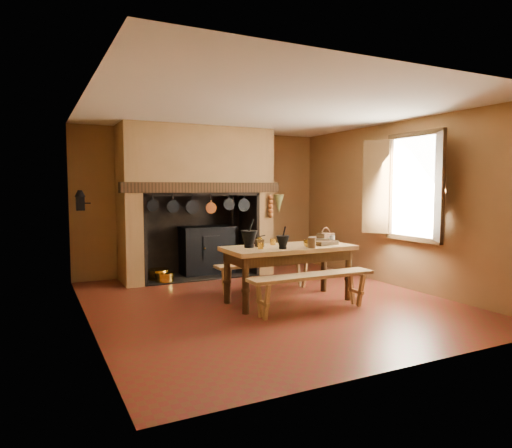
{
  "coord_description": "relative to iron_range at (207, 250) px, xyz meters",
  "views": [
    {
      "loc": [
        -3.11,
        -5.86,
        1.69
      ],
      "look_at": [
        -0.05,
        0.3,
        1.14
      ],
      "focal_mm": 32.0,
      "sensor_mm": 36.0,
      "label": 1
    }
  ],
  "objects": [
    {
      "name": "mortar_large",
      "position": [
        -0.27,
        -2.45,
        0.48
      ],
      "size": [
        0.24,
        0.24,
        0.41
      ],
      "rotation": [
        0.0,
        0.0,
        -0.27
      ],
      "color": "black",
      "rests_on": "work_table"
    },
    {
      "name": "herb_bunch",
      "position": [
        1.22,
        -0.66,
        0.9
      ],
      "size": [
        0.2,
        0.2,
        0.35
      ],
      "primitive_type": "cone",
      "rotation": [
        3.14,
        0.0,
        0.0
      ],
      "color": "brown",
      "rests_on": "chimney_breast"
    },
    {
      "name": "ceiling",
      "position": [
        0.04,
        -2.45,
        2.32
      ],
      "size": [
        5.5,
        5.5,
        0.0
      ],
      "primitive_type": "plane",
      "rotation": [
        3.14,
        0.0,
        0.0
      ],
      "color": "silver",
      "rests_on": "back_wall"
    },
    {
      "name": "wall_front",
      "position": [
        0.04,
        -5.2,
        0.92
      ],
      "size": [
        5.0,
        0.02,
        2.8
      ],
      "primitive_type": "cube",
      "color": "brown",
      "rests_on": "floor"
    },
    {
      "name": "back_wall",
      "position": [
        0.04,
        0.3,
        0.92
      ],
      "size": [
        5.0,
        0.02,
        2.8
      ],
      "primitive_type": "cube",
      "color": "brown",
      "rests_on": "floor"
    },
    {
      "name": "window",
      "position": [
        2.39,
        -2.85,
        1.22
      ],
      "size": [
        0.39,
        1.75,
        1.76
      ],
      "color": "white",
      "rests_on": "wall_right"
    },
    {
      "name": "wall_left",
      "position": [
        -2.46,
        -2.45,
        0.92
      ],
      "size": [
        0.02,
        5.5,
        2.8
      ],
      "primitive_type": "cube",
      "color": "brown",
      "rests_on": "floor"
    },
    {
      "name": "brass_mug_b",
      "position": [
        0.18,
        -2.34,
        0.39
      ],
      "size": [
        0.09,
        0.09,
        0.09
      ],
      "primitive_type": "cylinder",
      "rotation": [
        0.0,
        0.0,
        0.06
      ],
      "color": "gold",
      "rests_on": "work_table"
    },
    {
      "name": "wall_right",
      "position": [
        2.54,
        -2.45,
        0.92
      ],
      "size": [
        0.02,
        5.5,
        2.8
      ],
      "primitive_type": "cube",
      "color": "brown",
      "rests_on": "floor"
    },
    {
      "name": "mortar_small",
      "position": [
        0.1,
        -2.78,
        0.45
      ],
      "size": [
        0.19,
        0.19,
        0.32
      ],
      "rotation": [
        0.0,
        0.0,
        0.35
      ],
      "color": "black",
      "rests_on": "work_table"
    },
    {
      "name": "hearth_pans",
      "position": [
        -1.01,
        -0.23,
        -0.39
      ],
      "size": [
        0.51,
        0.62,
        0.2
      ],
      "color": "gold",
      "rests_on": "floor"
    },
    {
      "name": "brass_mug_a",
      "position": [
        -0.19,
        -2.66,
        0.39
      ],
      "size": [
        0.08,
        0.08,
        0.09
      ],
      "primitive_type": "cylinder",
      "rotation": [
        0.0,
        0.0,
        0.07
      ],
      "color": "gold",
      "rests_on": "work_table"
    },
    {
      "name": "wall_coffee_mill",
      "position": [
        -2.38,
        -0.9,
        1.03
      ],
      "size": [
        0.23,
        0.16,
        0.31
      ],
      "color": "black",
      "rests_on": "wall_left"
    },
    {
      "name": "bench_front",
      "position": [
        0.33,
        -3.19,
        -0.09
      ],
      "size": [
        1.85,
        0.32,
        0.52
      ],
      "color": "tan",
      "rests_on": "floor"
    },
    {
      "name": "work_table",
      "position": [
        0.33,
        -2.55,
        0.21
      ],
      "size": [
        1.92,
        0.85,
        0.83
      ],
      "color": "tan",
      "rests_on": "floor"
    },
    {
      "name": "mixing_bowl",
      "position": [
        1.0,
        -2.38,
        0.39
      ],
      "size": [
        0.35,
        0.35,
        0.08
      ],
      "primitive_type": "imported",
      "rotation": [
        0.0,
        0.0,
        -0.07
      ],
      "color": "beige",
      "rests_on": "work_table"
    },
    {
      "name": "glass_jar",
      "position": [
        1.06,
        -2.62,
        0.41
      ],
      "size": [
        0.08,
        0.08,
        0.13
      ],
      "primitive_type": "cylinder",
      "rotation": [
        0.0,
        0.0,
        -0.09
      ],
      "color": "beige",
      "rests_on": "work_table"
    },
    {
      "name": "stoneware_crock",
      "position": [
        0.51,
        -2.89,
        0.42
      ],
      "size": [
        0.12,
        0.12,
        0.15
      ],
      "primitive_type": "cylinder",
      "rotation": [
        0.0,
        0.0,
        0.05
      ],
      "color": "brown",
      "rests_on": "work_table"
    },
    {
      "name": "wooden_tray",
      "position": [
        0.89,
        -2.65,
        0.38
      ],
      "size": [
        0.4,
        0.32,
        0.06
      ],
      "primitive_type": "cube",
      "rotation": [
        0.0,
        0.0,
        0.17
      ],
      "color": "#392712",
      "rests_on": "work_table"
    },
    {
      "name": "iron_range",
      "position": [
        0.0,
        0.0,
        0.0
      ],
      "size": [
        1.12,
        0.55,
        1.6
      ],
      "color": "black",
      "rests_on": "floor"
    },
    {
      "name": "hanging_pans",
      "position": [
        -0.3,
        -0.64,
        0.88
      ],
      "size": [
        1.92,
        0.29,
        0.27
      ],
      "color": "black",
      "rests_on": "chimney_breast"
    },
    {
      "name": "wicker_basket",
      "position": [
        1.15,
        -2.31,
        0.42
      ],
      "size": [
        0.27,
        0.22,
        0.23
      ],
      "rotation": [
        0.0,
        0.0,
        0.22
      ],
      "color": "#452414",
      "rests_on": "work_table"
    },
    {
      "name": "chimney_breast",
      "position": [
        -0.26,
        -0.14,
        1.33
      ],
      "size": [
        2.95,
        0.96,
        2.8
      ],
      "color": "brown",
      "rests_on": "floor"
    },
    {
      "name": "onion_string",
      "position": [
        1.04,
        -0.66,
        0.85
      ],
      "size": [
        0.12,
        0.1,
        0.46
      ],
      "primitive_type": null,
      "color": "#934B1B",
      "rests_on": "chimney_breast"
    },
    {
      "name": "brass_cup",
      "position": [
        0.53,
        -2.76,
        0.39
      ],
      "size": [
        0.12,
        0.12,
        0.1
      ],
      "primitive_type": "imported",
      "rotation": [
        0.0,
        0.0,
        -0.0
      ],
      "color": "gold",
      "rests_on": "work_table"
    },
    {
      "name": "coffee_grinder",
      "position": [
        -0.09,
        -2.42,
        0.41
      ],
      "size": [
        0.15,
        0.12,
        0.17
      ],
      "rotation": [
        0.0,
        0.0,
        -0.12
      ],
      "color": "#392712",
      "rests_on": "work_table"
    },
    {
      "name": "bench_back",
      "position": [
        0.33,
        -1.82,
        -0.12
      ],
      "size": [
        1.71,
        0.3,
        0.48
      ],
      "color": "tan",
      "rests_on": "floor"
    },
    {
      "name": "floor",
      "position": [
        0.04,
        -2.45,
        -0.48
      ],
      "size": [
        5.5,
        5.5,
        0.0
      ],
      "primitive_type": "plane",
      "color": "maroon",
      "rests_on": "ground"
    }
  ]
}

